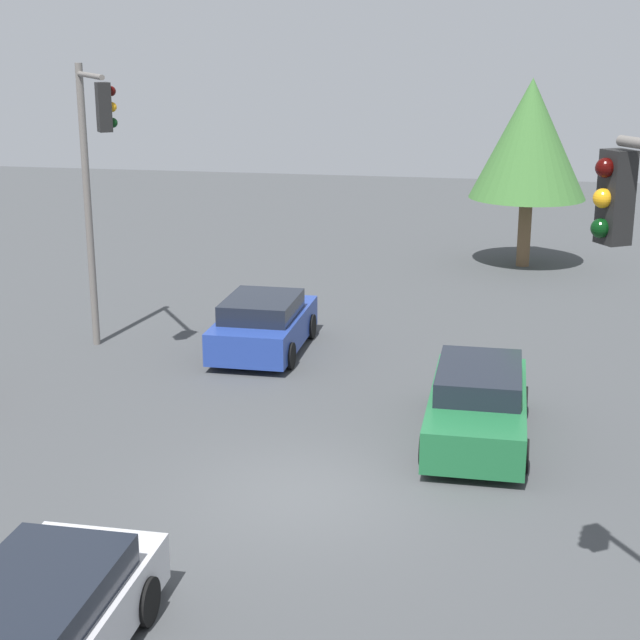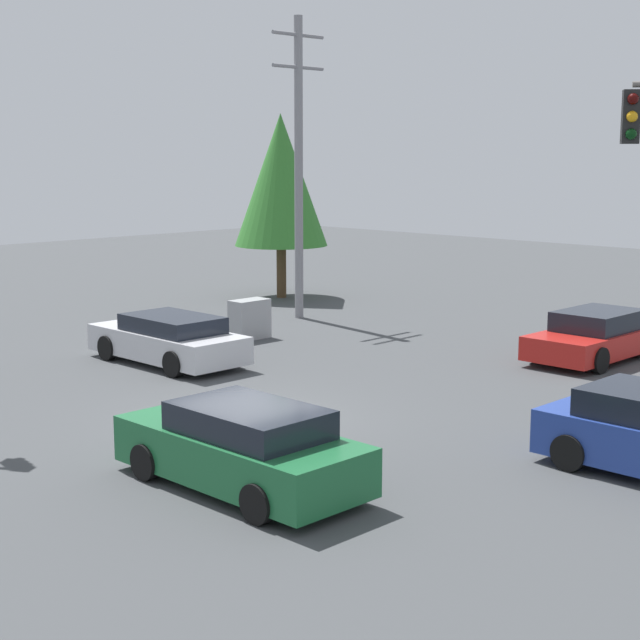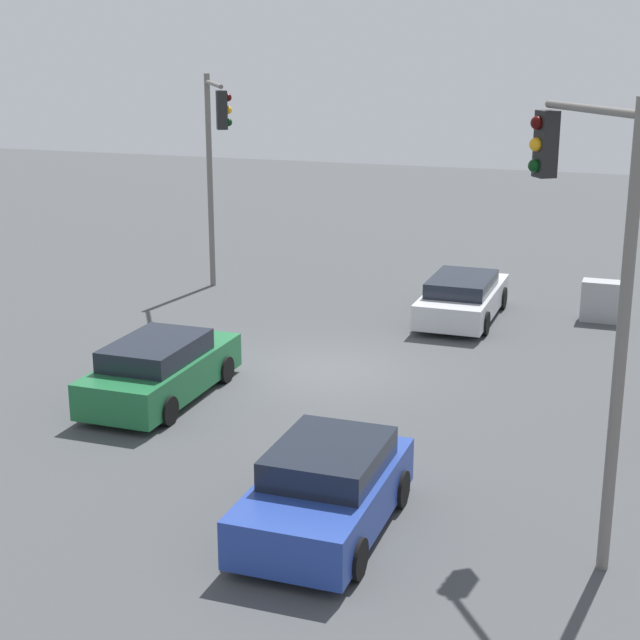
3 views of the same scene
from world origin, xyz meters
TOP-DOWN VIEW (x-y plane):
  - ground_plane at (0.00, 0.00)m, footprint 80.00×80.00m
  - sedan_green at (2.81, 3.09)m, footprint 1.96×4.53m
  - sedan_silver at (-2.17, -5.58)m, footprint 2.00×4.63m
  - sedan_blue at (-2.64, 7.61)m, footprint 2.05×4.00m
  - traffic_signal_main at (-6.41, 6.57)m, footprint 1.81×2.40m
  - traffic_signal_cross at (5.53, -5.63)m, footprint 2.27×3.38m
  - electrical_cabinet at (-5.96, -6.71)m, footprint 1.17×0.63m

SIDE VIEW (x-z plane):
  - ground_plane at x=0.00m, z-range 0.00..0.00m
  - electrical_cabinet at x=-5.96m, z-range 0.00..1.16m
  - sedan_silver at x=-2.17m, z-range -0.01..1.28m
  - sedan_green at x=2.81m, z-range -0.02..1.39m
  - sedan_blue at x=-2.64m, z-range -0.02..1.41m
  - traffic_signal_cross at x=5.53m, z-range 1.22..7.94m
  - traffic_signal_main at x=-6.41m, z-range 1.18..8.15m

